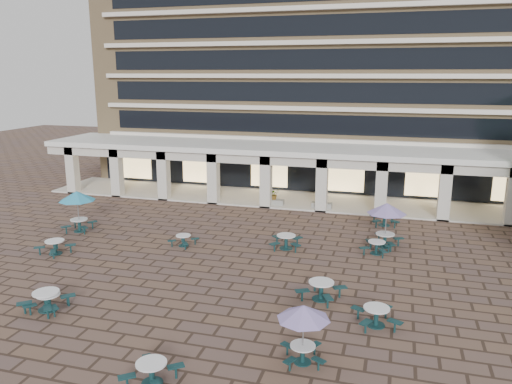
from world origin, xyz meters
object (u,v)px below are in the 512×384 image
picnic_table_2 (152,371)px  planter_left (274,199)px  picnic_table_0 (49,301)px  planter_right (322,202)px

picnic_table_2 → planter_left: 23.04m
picnic_table_0 → picnic_table_2: size_ratio=0.97×
picnic_table_0 → planter_right: planter_right is taller
picnic_table_2 → picnic_table_0: bearing=160.0°
picnic_table_0 → planter_right: (8.76, 19.49, 0.10)m
picnic_table_0 → planter_left: size_ratio=1.21×
planter_right → picnic_table_0: bearing=-114.2°
planter_left → planter_right: 3.66m
picnic_table_2 → planter_right: bearing=92.4°
planter_left → picnic_table_2: bearing=-86.0°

